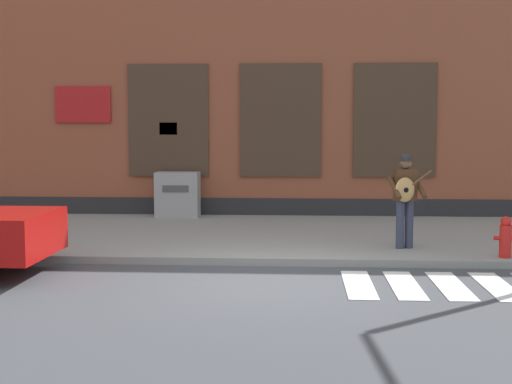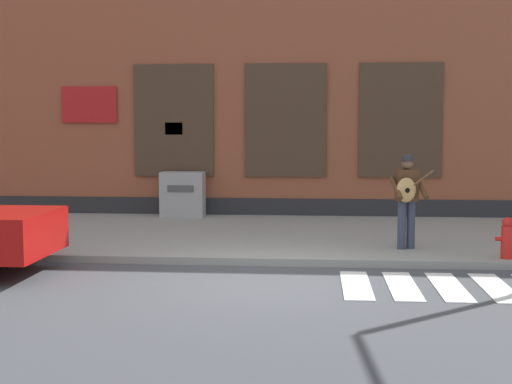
% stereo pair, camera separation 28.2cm
% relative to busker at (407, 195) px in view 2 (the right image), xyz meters
% --- Properties ---
extents(ground_plane, '(160.00, 160.00, 0.00)m').
position_rel_busker_xyz_m(ground_plane, '(-2.37, -2.33, -1.10)').
color(ground_plane, '#424449').
extents(sidewalk, '(28.00, 5.80, 0.13)m').
position_rel_busker_xyz_m(sidewalk, '(-2.37, 1.76, -1.04)').
color(sidewalk, gray).
rests_on(sidewalk, ground).
extents(building_backdrop, '(28.00, 4.06, 8.72)m').
position_rel_busker_xyz_m(building_backdrop, '(-2.37, 6.65, 3.26)').
color(building_backdrop, brown).
rests_on(building_backdrop, ground).
extents(busker, '(0.77, 0.63, 1.70)m').
position_rel_busker_xyz_m(busker, '(0.00, 0.00, 0.00)').
color(busker, '#33384C').
rests_on(busker, sidewalk).
extents(utility_box, '(1.05, 0.57, 1.09)m').
position_rel_busker_xyz_m(utility_box, '(-4.86, 4.21, -0.43)').
color(utility_box, '#9E9E9E').
rests_on(utility_box, sidewalk).
extents(fire_hydrant, '(0.38, 0.20, 0.70)m').
position_rel_busker_xyz_m(fire_hydrant, '(1.56, -0.79, -0.63)').
color(fire_hydrant, red).
rests_on(fire_hydrant, sidewalk).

